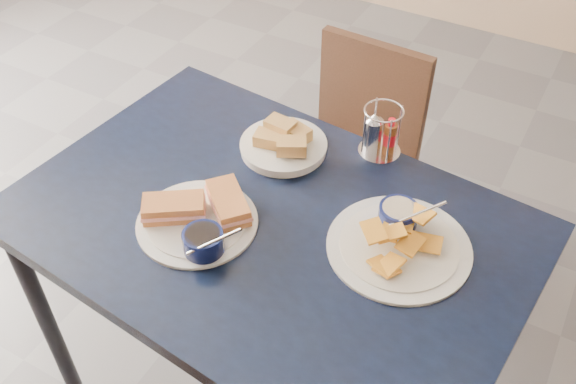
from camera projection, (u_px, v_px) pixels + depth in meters
The scene contains 6 objects.
dining_table at pixel (269, 240), 1.53m from camera, with size 1.26×0.90×0.75m.
chair_far at pixel (356, 144), 2.15m from camera, with size 0.39×0.38×0.80m.
sandwich_plate at pixel (200, 218), 1.46m from camera, with size 0.30×0.28×0.12m.
plantain_plate at pixel (399, 237), 1.42m from camera, with size 0.32×0.32×0.12m.
bread_basket at pixel (284, 143), 1.66m from camera, with size 0.22×0.22×0.07m.
condiment_caddy at pixel (380, 134), 1.63m from camera, with size 0.11×0.11×0.14m.
Camera 1 is at (0.55, -0.89, 1.82)m, focal length 40.00 mm.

